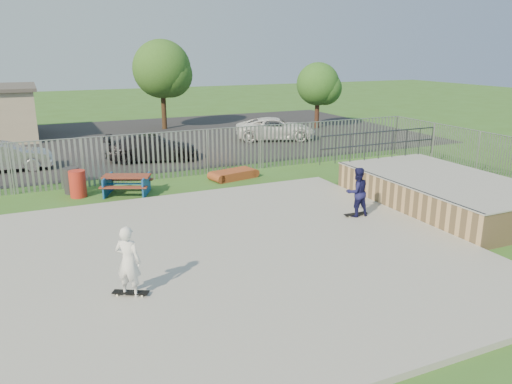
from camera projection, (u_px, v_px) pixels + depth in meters
name	position (u px, v px, depth m)	size (l,w,h in m)	color
ground	(190.00, 265.00, 12.90)	(120.00, 120.00, 0.00)	#396322
concrete_slab	(190.00, 262.00, 12.88)	(15.00, 12.00, 0.15)	#A0A09B
quarter_pipe	(442.00, 192.00, 17.43)	(5.50, 7.05, 2.19)	tan
fence	(177.00, 182.00, 17.03)	(26.04, 16.02, 2.00)	gray
picnic_table	(127.00, 185.00, 19.04)	(2.19, 2.03, 0.74)	maroon
funbox	(234.00, 175.00, 21.38)	(1.93, 1.26, 0.36)	brown
trash_bin_red	(78.00, 184.00, 18.65)	(0.61, 0.61, 1.01)	#B4291B
trash_bin_grey	(72.00, 180.00, 19.15)	(0.60, 0.60, 1.00)	#2A2A2D
parking_lot	(95.00, 143.00, 29.52)	(40.00, 18.00, 0.02)	black
car_silver	(5.00, 157.00, 22.54)	(1.39, 3.98, 1.31)	#B5B4BA
car_dark	(152.00, 147.00, 24.65)	(1.83, 4.50, 1.31)	black
car_white	(276.00, 129.00, 30.28)	(2.21, 4.80, 1.33)	white
tree_mid	(162.00, 69.00, 33.48)	(3.89, 3.89, 6.01)	#3F2A19
tree_right	(318.00, 84.00, 34.14)	(2.91, 2.91, 4.50)	#41261A
skateboard_a	(356.00, 215.00, 16.20)	(0.81, 0.23, 0.08)	black
skateboard_b	(131.00, 293.00, 10.99)	(0.80, 0.56, 0.08)	black
skater_navy	(357.00, 192.00, 15.98)	(0.78, 0.61, 1.60)	#161645
skater_white	(128.00, 261.00, 10.78)	(0.58, 0.38, 1.60)	white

